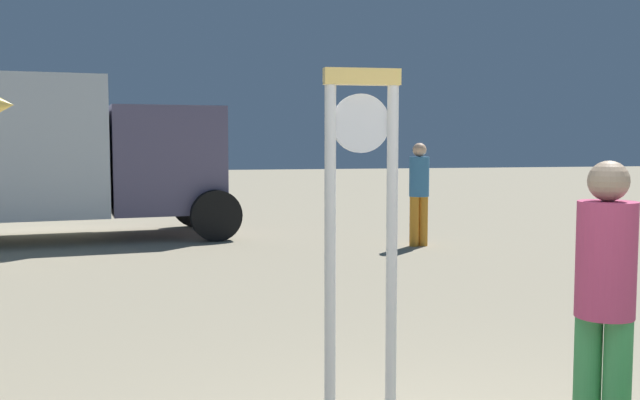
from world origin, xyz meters
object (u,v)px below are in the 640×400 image
at_px(standing_clock, 361,211).
at_px(box_truck_near, 2,151).
at_px(person_near_clock, 605,295).
at_px(person_distant, 419,189).

bearing_deg(standing_clock, box_truck_near, 113.21).
height_order(standing_clock, box_truck_near, box_truck_near).
distance_m(standing_clock, person_near_clock, 1.47).
height_order(person_near_clock, box_truck_near, box_truck_near).
xyz_separation_m(standing_clock, person_near_clock, (1.17, -0.78, -0.41)).
height_order(standing_clock, person_near_clock, standing_clock).
bearing_deg(person_near_clock, box_truck_near, 117.17).
height_order(person_near_clock, person_distant, person_distant).
relative_size(standing_clock, person_distant, 1.28).
bearing_deg(person_near_clock, person_distant, 77.16).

